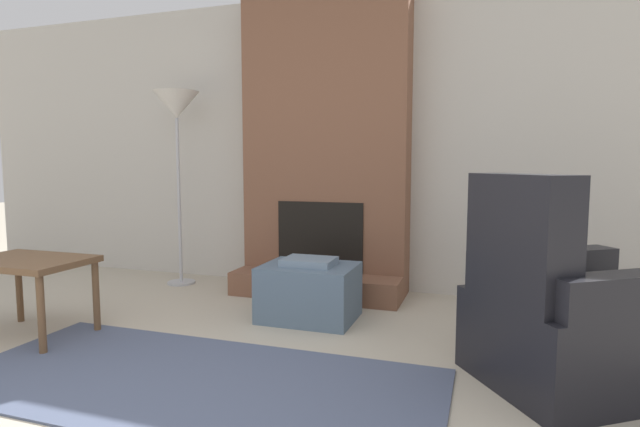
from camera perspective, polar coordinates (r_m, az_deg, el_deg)
name	(u,v)px	position (r m, az deg, el deg)	size (l,w,h in m)	color
wall_back	(332,144)	(4.55, 1.36, 8.00)	(7.95, 0.06, 2.60)	#BCB7AD
fireplace	(325,153)	(4.34, 0.55, 6.88)	(1.44, 0.62, 2.60)	brown
ottoman	(309,291)	(3.63, -1.24, -8.84)	(0.66, 0.51, 0.45)	slate
armchair	(570,324)	(2.86, 26.68, -11.24)	(1.25, 1.19, 1.07)	black
side_table	(27,269)	(3.73, -30.46, -5.50)	(0.76, 0.51, 0.51)	brown
floor_lamp_left	(177,113)	(4.79, -16.07, 10.99)	(0.41, 0.41, 1.77)	#ADADB2
area_rug	(192,381)	(2.78, -14.38, -18.07)	(2.55, 1.13, 0.01)	#4C5670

